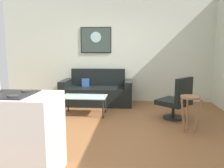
% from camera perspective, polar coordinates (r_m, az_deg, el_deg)
% --- Properties ---
extents(ground, '(6.40, 6.40, 0.04)m').
position_cam_1_polar(ground, '(3.93, -1.48, -12.47)').
color(ground, brown).
extents(back_wall, '(6.40, 0.05, 2.80)m').
position_cam_1_polar(back_wall, '(6.07, 1.18, 8.75)').
color(back_wall, beige).
rests_on(back_wall, ground).
extents(couch, '(1.85, 0.87, 0.91)m').
position_cam_1_polar(couch, '(5.76, -3.99, -2.22)').
color(couch, black).
rests_on(couch, ground).
extents(coffee_table, '(0.97, 0.52, 0.42)m').
position_cam_1_polar(coffee_table, '(4.79, -7.28, -3.61)').
color(coffee_table, silver).
rests_on(coffee_table, ground).
extents(armchair, '(0.81, 0.81, 0.88)m').
position_cam_1_polar(armchair, '(4.61, 16.74, -3.97)').
color(armchair, black).
rests_on(armchair, ground).
extents(bar_stool, '(0.38, 0.37, 0.64)m').
position_cam_1_polar(bar_stool, '(3.95, 19.81, -4.98)').
color(bar_stool, '#926141').
rests_on(bar_stool, ground).
extents(wall_painting, '(0.85, 0.03, 0.71)m').
position_cam_1_polar(wall_painting, '(6.11, -4.26, 11.46)').
color(wall_painting, black).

